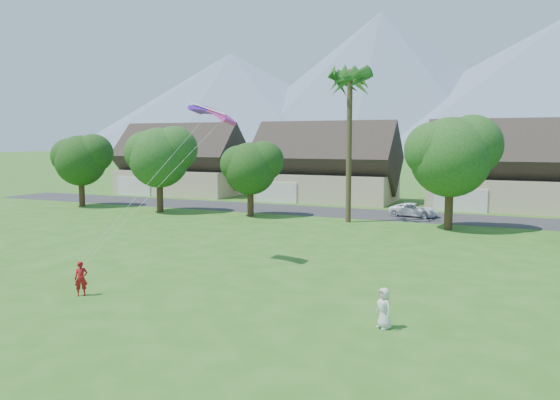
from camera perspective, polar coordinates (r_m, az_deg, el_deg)
The scene contains 10 objects.
ground at distance 19.26m, azimuth -12.46°, elevation -14.39°, with size 500.00×500.00×0.00m, color #2D6019.
street at distance 50.11m, azimuth 11.12°, elevation -1.55°, with size 90.00×7.00×0.01m, color #2D2D30.
kite_flyer at distance 25.44m, azimuth -20.07°, elevation -7.72°, with size 0.55×0.36×1.52m, color #A71317.
watcher at distance 20.29m, azimuth 10.81°, elevation -11.04°, with size 0.73×0.48×1.50m, color silver.
parked_car at distance 49.57m, azimuth 13.83°, elevation -1.01°, with size 1.96×4.25×1.18m, color white.
mountain_ridge at distance 275.38m, azimuth 24.00°, elevation 10.43°, with size 540.00×240.00×70.00m.
houses_row at distance 58.47m, azimuth 13.60°, elevation 2.89°, with size 72.75×8.19×8.86m.
tree_row at distance 44.07m, azimuth 8.06°, elevation 3.82°, with size 62.27×6.67×8.45m.
fan_palm at distance 45.11m, azimuth 7.33°, elevation 12.69°, with size 3.00×3.00×13.80m.
parafoil_kite at distance 29.66m, azimuth -7.00°, elevation 9.17°, with size 2.84×1.24×0.50m.
Camera 1 is at (10.76, -14.47, 6.76)m, focal length 35.00 mm.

